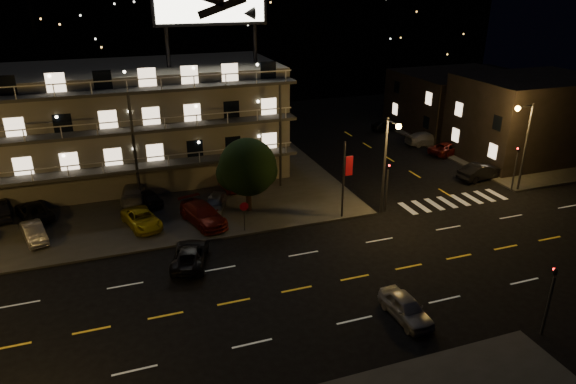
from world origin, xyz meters
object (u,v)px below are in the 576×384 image
object	(u,v)px
road_car_west	(190,255)
lot_car_4	(215,203)
lot_car_2	(142,219)
lot_car_7	(134,192)
road_car_east	(406,308)
side_car_0	(481,172)
tree	(247,169)

from	to	relation	value
road_car_west	lot_car_4	bearing A→B (deg)	-97.22
lot_car_2	lot_car_4	distance (m)	5.97
lot_car_7	road_car_east	size ratio (longest dim) A/B	1.26
lot_car_2	road_car_west	xyz separation A→B (m)	(2.58, -6.52, -0.12)
lot_car_4	lot_car_2	bearing A→B (deg)	-146.50
side_car_0	tree	bearing A→B (deg)	80.93
side_car_0	road_car_west	distance (m)	29.51
side_car_0	lot_car_2	bearing A→B (deg)	81.41
road_car_west	road_car_east	bearing A→B (deg)	152.39
side_car_0	road_car_east	distance (m)	24.71
side_car_0	road_car_east	bearing A→B (deg)	123.63
tree	road_car_west	distance (m)	9.46
tree	lot_car_4	world-z (taller)	tree
lot_car_4	road_car_east	xyz separation A→B (m)	(7.16, -17.65, -0.12)
road_car_east	lot_car_7	bearing A→B (deg)	118.46
road_car_west	lot_car_2	bearing A→B (deg)	-52.01
tree	road_car_west	size ratio (longest dim) A/B	1.29
lot_car_2	road_car_west	bearing A→B (deg)	-83.29
lot_car_4	side_car_0	world-z (taller)	side_car_0
lot_car_2	road_car_east	bearing A→B (deg)	-66.77
lot_car_4	road_car_east	distance (m)	19.05
road_car_east	road_car_west	distance (m)	14.55
lot_car_7	road_car_west	world-z (taller)	lot_car_7
side_car_0	road_car_west	world-z (taller)	side_car_0
lot_car_7	side_car_0	size ratio (longest dim) A/B	1.07
road_car_east	lot_car_4	bearing A→B (deg)	109.69
lot_car_2	road_car_west	world-z (taller)	lot_car_2
lot_car_2	lot_car_7	distance (m)	5.55
side_car_0	lot_car_4	bearing A→B (deg)	79.10
lot_car_2	road_car_east	xyz separation A→B (m)	(13.04, -16.63, -0.11)
tree	lot_car_4	size ratio (longest dim) A/B	1.61
side_car_0	road_car_west	xyz separation A→B (m)	(-28.80, -6.44, -0.11)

